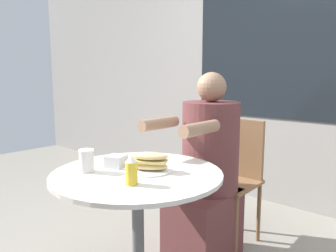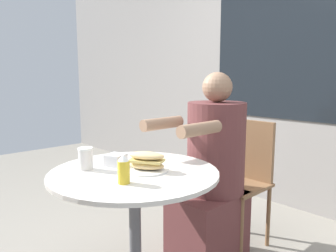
{
  "view_description": "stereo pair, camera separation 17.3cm",
  "coord_description": "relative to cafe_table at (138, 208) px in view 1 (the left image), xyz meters",
  "views": [
    {
      "loc": [
        1.14,
        -1.05,
        1.17
      ],
      "look_at": [
        0.0,
        0.23,
        0.91
      ],
      "focal_mm": 35.0,
      "sensor_mm": 36.0,
      "label": 1
    },
    {
      "loc": [
        1.26,
        -0.93,
        1.17
      ],
      "look_at": [
        0.0,
        0.23,
        0.91
      ],
      "focal_mm": 35.0,
      "sensor_mm": 36.0,
      "label": 2
    }
  ],
  "objects": [
    {
      "name": "storefront_wall",
      "position": [
        -0.0,
        1.84,
        0.87
      ],
      "size": [
        8.0,
        0.09,
        2.8
      ],
      "color": "gray",
      "rests_on": "ground_plane"
    },
    {
      "name": "drink_cup",
      "position": [
        -0.18,
        -0.16,
        0.24
      ],
      "size": [
        0.07,
        0.07,
        0.11
      ],
      "color": "silver",
      "rests_on": "cafe_table"
    },
    {
      "name": "sandwich_on_plate",
      "position": [
        0.04,
        0.05,
        0.22
      ],
      "size": [
        0.21,
        0.21,
        0.1
      ],
      "rotation": [
        0.0,
        0.0,
        0.53
      ],
      "color": "white",
      "rests_on": "cafe_table"
    },
    {
      "name": "seated_diner",
      "position": [
        -0.01,
        0.61,
        -0.01
      ],
      "size": [
        0.37,
        0.65,
        1.2
      ],
      "rotation": [
        0.0,
        0.0,
        3.16
      ],
      "color": "brown",
      "rests_on": "ground_plane"
    },
    {
      "name": "cafe_table",
      "position": [
        0.0,
        0.0,
        0.0
      ],
      "size": [
        0.83,
        0.83,
        0.71
      ],
      "color": "beige",
      "rests_on": "ground_plane"
    },
    {
      "name": "condiment_bottle",
      "position": [
        0.12,
        -0.15,
        0.25
      ],
      "size": [
        0.05,
        0.05,
        0.13
      ],
      "color": "gold",
      "rests_on": "cafe_table"
    },
    {
      "name": "napkin_box",
      "position": [
        -0.14,
        -0.01,
        0.21
      ],
      "size": [
        0.11,
        0.11,
        0.06
      ],
      "rotation": [
        0.0,
        0.0,
        0.32
      ],
      "color": "silver",
      "rests_on": "cafe_table"
    },
    {
      "name": "diner_chair",
      "position": [
        -0.01,
        0.96,
        -0.01
      ],
      "size": [
        0.39,
        0.39,
        0.87
      ],
      "rotation": [
        0.0,
        0.0,
        3.16
      ],
      "color": "brown",
      "rests_on": "ground_plane"
    }
  ]
}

